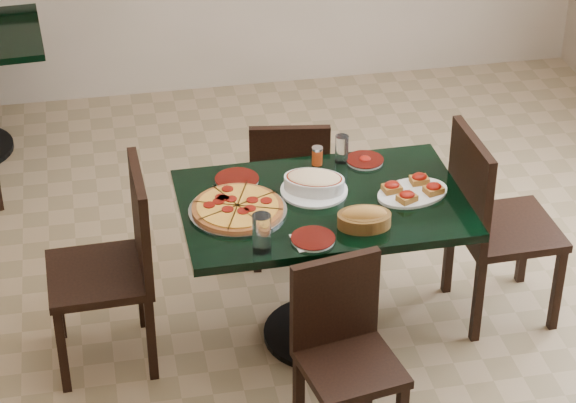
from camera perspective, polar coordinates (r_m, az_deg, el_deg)
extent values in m
plane|color=#856C4D|center=(5.32, 0.20, -7.05)|extent=(5.50, 5.50, 0.00)
cube|color=black|center=(4.93, 1.77, -0.17)|extent=(1.26, 0.82, 0.04)
cylinder|color=black|center=(5.14, 1.70, -3.72)|extent=(0.11, 0.11, 0.71)
cylinder|color=black|center=(5.34, 1.64, -6.68)|extent=(0.53, 0.53, 0.03)
cube|color=black|center=(5.70, 0.01, 0.74)|extent=(0.44, 0.44, 0.04)
cube|color=black|center=(5.43, 0.09, 1.85)|extent=(0.39, 0.10, 0.42)
cube|color=black|center=(5.96, 1.52, -0.12)|extent=(0.05, 0.05, 0.38)
cube|color=black|center=(5.68, 1.74, -1.88)|extent=(0.05, 0.05, 0.38)
cube|color=black|center=(5.94, -1.65, -0.19)|extent=(0.05, 0.05, 0.38)
cube|color=black|center=(5.67, -1.58, -1.96)|extent=(0.05, 0.05, 0.38)
cube|color=black|center=(4.58, 3.20, -8.41)|extent=(0.44, 0.44, 0.04)
cube|color=black|center=(4.56, 2.39, -4.99)|extent=(0.38, 0.11, 0.41)
cube|color=black|center=(4.77, 0.55, -9.59)|extent=(0.05, 0.05, 0.37)
cube|color=black|center=(4.87, 4.07, -8.65)|extent=(0.05, 0.05, 0.37)
cube|color=black|center=(5.34, 11.06, -1.37)|extent=(0.47, 0.47, 0.04)
cube|color=black|center=(5.13, 9.23, 0.80)|extent=(0.05, 0.45, 0.49)
cube|color=black|center=(5.41, 13.51, -4.37)|extent=(0.04, 0.04, 0.45)
cube|color=black|center=(5.26, 9.61, -5.00)|extent=(0.04, 0.04, 0.45)
cube|color=black|center=(5.70, 11.89, -2.11)|extent=(0.04, 0.04, 0.45)
cube|color=black|center=(5.56, 8.17, -2.64)|extent=(0.04, 0.04, 0.45)
cube|color=black|center=(5.02, -9.60, -3.71)|extent=(0.46, 0.46, 0.04)
cube|color=black|center=(4.88, -7.49, -0.94)|extent=(0.05, 0.45, 0.48)
cube|color=black|center=(5.32, -11.61, -4.87)|extent=(0.04, 0.04, 0.44)
cube|color=black|center=(5.32, -7.46, -4.37)|extent=(0.04, 0.04, 0.44)
cube|color=black|center=(5.01, -11.39, -7.46)|extent=(0.04, 0.04, 0.44)
cube|color=black|center=(5.01, -6.96, -6.93)|extent=(0.04, 0.04, 0.44)
cylinder|color=#BABAC1|center=(4.84, -2.57, -0.46)|extent=(0.43, 0.43, 0.01)
cylinder|color=#955320|center=(4.83, -2.57, -0.34)|extent=(0.40, 0.40, 0.02)
cylinder|color=gold|center=(4.83, -2.58, -0.23)|extent=(0.35, 0.35, 0.01)
cylinder|color=silver|center=(4.98, 1.33, 0.57)|extent=(0.30, 0.30, 0.01)
ellipsoid|color=beige|center=(4.95, 1.34, 1.20)|extent=(0.28, 0.23, 0.04)
ellipsoid|color=#B97A33|center=(4.73, 3.90, -0.69)|extent=(0.21, 0.11, 0.08)
cylinder|color=silver|center=(4.65, 1.28, -1.93)|extent=(0.18, 0.18, 0.01)
cylinder|color=#380703|center=(4.65, 1.28, -1.86)|extent=(0.19, 0.19, 0.00)
cylinder|color=silver|center=(5.22, 3.93, 2.08)|extent=(0.17, 0.17, 0.01)
cylinder|color=#380703|center=(5.22, 3.93, 2.15)|extent=(0.17, 0.17, 0.00)
ellipsoid|color=#8A0806|center=(5.21, 3.93, 2.18)|extent=(0.05, 0.05, 0.02)
cylinder|color=silver|center=(5.06, -2.61, 1.10)|extent=(0.20, 0.20, 0.01)
cylinder|color=#380703|center=(5.06, -2.61, 1.17)|extent=(0.20, 0.20, 0.00)
cube|color=white|center=(4.65, 1.11, -2.00)|extent=(0.15, 0.15, 0.00)
cube|color=#BABAC1|center=(4.65, 1.35, -1.94)|extent=(0.03, 0.13, 0.00)
cylinder|color=silver|center=(5.19, 2.75, 2.68)|extent=(0.06, 0.06, 0.13)
cylinder|color=silver|center=(4.55, -1.35, -1.61)|extent=(0.08, 0.08, 0.17)
cylinder|color=red|center=(5.17, 1.49, 2.29)|extent=(0.05, 0.05, 0.08)
cylinder|color=#BABAC1|center=(5.15, 1.50, 2.70)|extent=(0.05, 0.05, 0.01)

